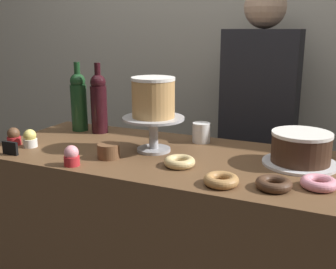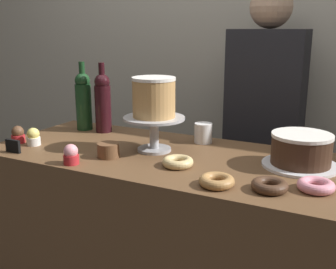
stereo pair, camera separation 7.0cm
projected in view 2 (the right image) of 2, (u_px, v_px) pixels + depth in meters
The scene contains 19 objects.
back_wall at pixel (240, 47), 2.26m from camera, with size 6.00×0.05×2.60m.
display_counter at pixel (168, 260), 1.70m from camera, with size 1.45×0.63×0.93m.
cake_stand_pedestal at pixel (154, 128), 1.61m from camera, with size 0.24×0.24×0.14m.
white_layer_cake at pixel (154, 97), 1.58m from camera, with size 0.17×0.17×0.16m.
silver_serving_platter at pixel (300, 165), 1.44m from camera, with size 0.27×0.27×0.01m.
chocolate_round_cake at pixel (301, 149), 1.43m from camera, with size 0.21×0.21×0.11m.
wine_bottle_green at pixel (83, 100), 1.94m from camera, with size 0.08×0.08×0.33m.
wine_bottle_dark_red at pixel (103, 102), 1.90m from camera, with size 0.08×0.08×0.33m.
cupcake_strawberry at pixel (71, 155), 1.46m from camera, with size 0.06×0.06×0.07m.
cupcake_lemon at pixel (33, 137), 1.70m from camera, with size 0.06×0.06×0.07m.
cupcake_chocolate at pixel (18, 135), 1.74m from camera, with size 0.06×0.06×0.07m.
donut_glazed at pixel (178, 162), 1.44m from camera, with size 0.11×0.11×0.03m.
donut_pink at pixel (316, 186), 1.23m from camera, with size 0.11×0.11×0.03m.
donut_maple at pixel (217, 181), 1.26m from camera, with size 0.11×0.11×0.03m.
donut_chocolate at pixel (270, 186), 1.23m from camera, with size 0.11×0.11×0.03m.
cookie_stack at pixel (108, 150), 1.54m from camera, with size 0.08×0.08×0.05m.
price_sign_chalkboard at pixel (13, 146), 1.60m from camera, with size 0.07×0.01×0.05m.
coffee_cup_ceramic at pixel (203, 133), 1.74m from camera, with size 0.08×0.08×0.08m.
barista_figure at pixel (263, 143), 2.06m from camera, with size 0.36×0.22×1.60m.
Camera 2 is at (0.68, -1.35, 1.40)m, focal length 43.52 mm.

